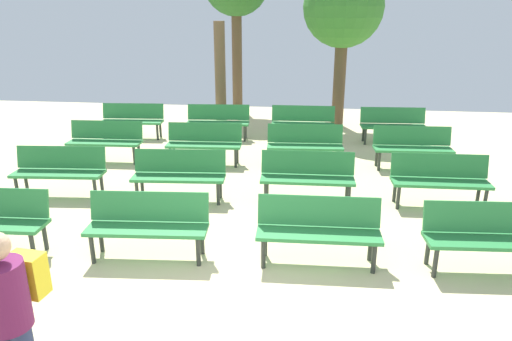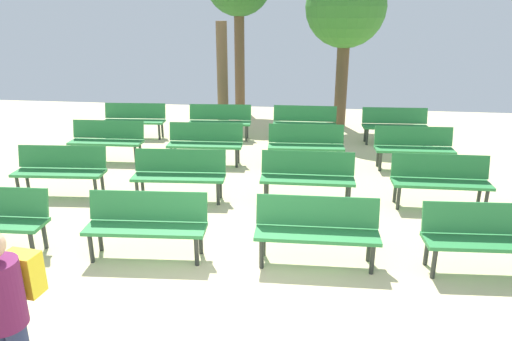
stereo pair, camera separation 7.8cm
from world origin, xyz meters
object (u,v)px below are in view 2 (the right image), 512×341
at_px(bench_r0_c2, 317,227).
at_px(bench_r3_c3, 395,123).
at_px(bench_r2_c2, 306,143).
at_px(visitor_with_backpack, 7,312).
at_px(bench_r2_c1, 205,141).
at_px(bench_r0_c1, 147,221).
at_px(tree_0, 346,9).
at_px(bench_r1_c3, 440,178).
at_px(bench_r1_c0, 60,168).
at_px(bench_r2_c3, 414,145).
at_px(bench_r1_c2, 307,174).
at_px(bench_r3_c2, 305,121).
at_px(tree_2, 222,74).
at_px(bench_r1_c1, 179,172).
at_px(bench_r3_c0, 134,118).
at_px(bench_r2_c0, 107,138).
at_px(bench_r0_c3, 488,235).
at_px(bench_r3_c1, 220,120).

distance_m(bench_r0_c2, bench_r3_c3, 6.45).
distance_m(bench_r2_c2, visitor_with_backpack, 7.15).
bearing_deg(bench_r2_c1, bench_r0_c1, -90.79).
bearing_deg(tree_0, bench_r1_c3, -75.68).
height_order(bench_r1_c0, bench_r1_c3, same).
xyz_separation_m(bench_r2_c3, bench_r3_c3, (-0.09, 2.01, 0.00)).
height_order(bench_r0_c2, bench_r2_c1, same).
bearing_deg(bench_r0_c1, bench_r0_c2, -1.18).
distance_m(bench_r1_c2, bench_r3_c2, 4.08).
distance_m(bench_r1_c3, tree_2, 7.37).
distance_m(bench_r0_c2, bench_r3_c2, 6.13).
bearing_deg(bench_r1_c1, bench_r0_c2, -42.72).
relative_size(bench_r3_c0, tree_0, 0.37).
bearing_deg(bench_r2_c0, bench_r2_c1, -0.91).
relative_size(bench_r0_c3, bench_r2_c0, 1.01).
xyz_separation_m(bench_r1_c2, tree_0, (0.77, 5.81, 2.71)).
height_order(bench_r0_c3, bench_r1_c2, same).
relative_size(bench_r1_c3, tree_2, 0.56).
height_order(bench_r0_c2, bench_r1_c2, same).
relative_size(bench_r1_c3, bench_r2_c0, 0.99).
xyz_separation_m(bench_r2_c1, visitor_with_backpack, (0.03, -6.67, 0.43)).
bearing_deg(tree_2, bench_r3_c2, -32.32).
relative_size(bench_r1_c0, bench_r2_c3, 1.01).
height_order(bench_r1_c3, bench_r3_c0, same).
height_order(bench_r0_c3, tree_2, tree_2).
xyz_separation_m(bench_r0_c2, bench_r2_c1, (-2.42, 3.93, 0.00)).
xyz_separation_m(bench_r1_c2, bench_r2_c0, (-4.45, 1.82, 0.00)).
height_order(bench_r1_c0, tree_0, tree_0).
distance_m(bench_r2_c2, bench_r3_c0, 4.87).
bearing_deg(bench_r2_c3, visitor_with_backpack, -124.92).
bearing_deg(visitor_with_backpack, bench_r0_c1, -86.74).
relative_size(bench_r0_c3, bench_r3_c0, 1.00).
bearing_deg(bench_r2_c2, bench_r2_c3, -1.30).
bearing_deg(bench_r3_c2, bench_r3_c1, -178.36).
distance_m(bench_r0_c3, bench_r3_c1, 7.56).
relative_size(bench_r2_c1, bench_r3_c3, 1.00).
bearing_deg(bench_r0_c3, bench_r2_c0, 146.78).
height_order(bench_r1_c0, bench_r1_c1, same).
bearing_deg(bench_r1_c2, visitor_with_backpack, -116.35).
xyz_separation_m(bench_r1_c0, bench_r3_c0, (-0.22, 4.06, 0.00)).
bearing_deg(bench_r3_c2, bench_r2_c2, -88.67).
bearing_deg(bench_r3_c2, bench_r0_c3, -68.94).
bearing_deg(bench_r2_c2, bench_r1_c2, -91.16).
xyz_separation_m(bench_r0_c3, bench_r3_c3, (-0.25, 6.10, 0.00)).
bearing_deg(bench_r1_c3, bench_r3_c3, 90.83).
height_order(bench_r3_c0, bench_r3_c1, same).
xyz_separation_m(bench_r2_c0, bench_r3_c3, (6.51, 2.30, 0.00)).
distance_m(bench_r0_c1, bench_r3_c0, 6.52).
relative_size(bench_r3_c2, tree_0, 0.37).
height_order(bench_r0_c2, tree_0, tree_0).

